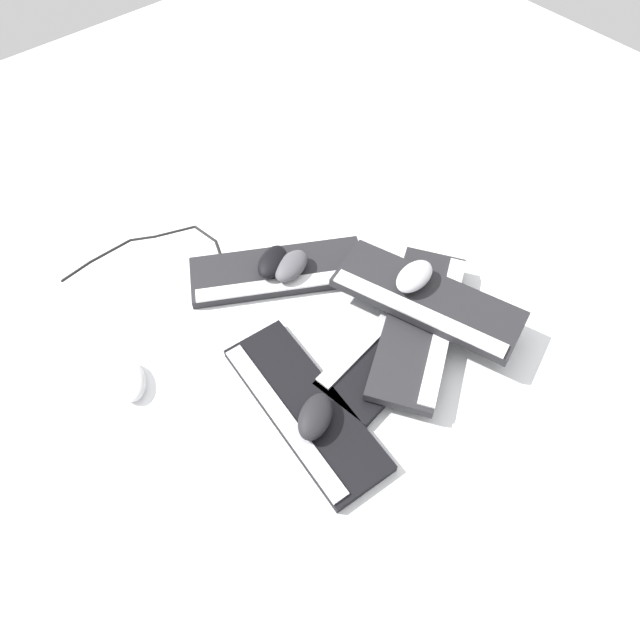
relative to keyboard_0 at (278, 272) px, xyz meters
name	(u,v)px	position (x,y,z in m)	size (l,w,h in m)	color
ground_plane	(335,308)	(-0.17, -0.04, -0.01)	(3.20, 3.20, 0.00)	white
keyboard_0	(278,272)	(0.00, 0.00, 0.00)	(0.35, 0.46, 0.03)	#232326
keyboard_1	(304,408)	(-0.34, 0.19, 0.00)	(0.45, 0.19, 0.03)	black
keyboard_2	(398,341)	(-0.35, -0.08, 0.00)	(0.21, 0.46, 0.03)	black
keyboard_3	(420,325)	(-0.36, -0.14, 0.03)	(0.36, 0.45, 0.03)	#232326
keyboard_4	(427,299)	(-0.33, -0.18, 0.06)	(0.46, 0.28, 0.03)	#232326
mouse_0	(273,262)	(0.01, 0.01, 0.04)	(0.11, 0.07, 0.04)	black
mouse_1	(291,266)	(-0.03, -0.02, 0.04)	(0.11, 0.07, 0.04)	#4C4C51
mouse_2	(315,416)	(-0.38, 0.20, 0.04)	(0.11, 0.07, 0.04)	black
mouse_3	(414,276)	(-0.28, -0.18, 0.10)	(0.11, 0.07, 0.04)	#B7B7BC
mouse_4	(130,380)	(-0.04, 0.44, 0.01)	(0.11, 0.07, 0.04)	silver
cable_0	(155,246)	(0.29, 0.19, -0.01)	(0.25, 0.38, 0.01)	black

